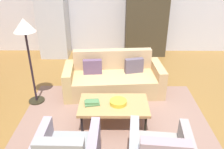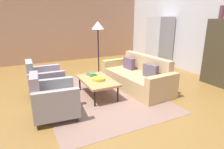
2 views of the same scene
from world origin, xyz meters
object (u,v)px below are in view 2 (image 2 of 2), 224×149
object	(u,v)px
coffee_table	(97,81)
armchair_right	(52,101)
armchair_left	(43,82)
couch	(138,77)
floor_lamp	(98,30)
refrigerator	(159,42)
fruit_bowl	(98,79)
vase_tall	(222,12)
book_stack	(92,74)

from	to	relation	value
coffee_table	armchair_right	xyz separation A→B (m)	(0.59, -1.17, -0.03)
armchair_left	armchair_right	world-z (taller)	same
couch	floor_lamp	size ratio (longest dim) A/B	1.26
refrigerator	couch	bearing A→B (deg)	-50.61
coffee_table	refrigerator	bearing A→B (deg)	117.89
coffee_table	armchair_left	world-z (taller)	armchair_left
fruit_bowl	refrigerator	xyz separation A→B (m)	(-1.83, 3.31, 0.48)
vase_tall	coffee_table	bearing A→B (deg)	-99.21
fruit_bowl	refrigerator	world-z (taller)	refrigerator
book_stack	floor_lamp	xyz separation A→B (m)	(-1.23, 0.71, 1.01)
armchair_right	vase_tall	xyz separation A→B (m)	(-0.04, 4.58, 1.63)
fruit_bowl	coffee_table	bearing A→B (deg)	-180.00
coffee_table	fruit_bowl	distance (m)	0.11
couch	armchair_right	distance (m)	2.43
coffee_table	book_stack	bearing A→B (deg)	-179.86
armchair_left	refrigerator	bearing A→B (deg)	105.45
vase_tall	refrigerator	distance (m)	2.53
fruit_bowl	book_stack	xyz separation A→B (m)	(-0.45, -0.00, -0.01)
couch	floor_lamp	world-z (taller)	floor_lamp
coffee_table	floor_lamp	world-z (taller)	floor_lamp
armchair_left	vase_tall	xyz separation A→B (m)	(1.15, 4.58, 1.63)
couch	armchair_left	size ratio (longest dim) A/B	2.46
couch	book_stack	size ratio (longest dim) A/B	7.43
coffee_table	vase_tall	bearing A→B (deg)	80.79
couch	armchair_right	bearing A→B (deg)	99.92
book_stack	armchair_left	bearing A→B (deg)	-101.03
refrigerator	floor_lamp	bearing A→B (deg)	-86.66
coffee_table	floor_lamp	distance (m)	2.05
couch	book_stack	xyz separation A→B (m)	(-0.37, -1.19, 0.15)
armchair_right	fruit_bowl	distance (m)	1.28
couch	fruit_bowl	xyz separation A→B (m)	(0.08, -1.19, 0.16)
book_stack	floor_lamp	bearing A→B (deg)	150.09
book_stack	vase_tall	bearing A→B (deg)	74.80
vase_tall	floor_lamp	bearing A→B (deg)	-128.51
book_stack	refrigerator	world-z (taller)	refrigerator
couch	refrigerator	distance (m)	2.82
book_stack	refrigerator	bearing A→B (deg)	112.60
couch	fruit_bowl	size ratio (longest dim) A/B	7.32
armchair_left	vase_tall	world-z (taller)	vase_tall
coffee_table	armchair_right	distance (m)	1.31
armchair_left	armchair_right	distance (m)	1.19
couch	fruit_bowl	world-z (taller)	couch
coffee_table	refrigerator	world-z (taller)	refrigerator
couch	armchair_right	world-z (taller)	armchair_right
armchair_right	book_stack	distance (m)	1.52
fruit_bowl	couch	bearing A→B (deg)	94.06
fruit_bowl	floor_lamp	xyz separation A→B (m)	(-1.68, 0.71, 1.00)
coffee_table	couch	bearing A→B (deg)	90.32
floor_lamp	coffee_table	bearing A→B (deg)	-23.76
armchair_left	fruit_bowl	world-z (taller)	armchair_left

